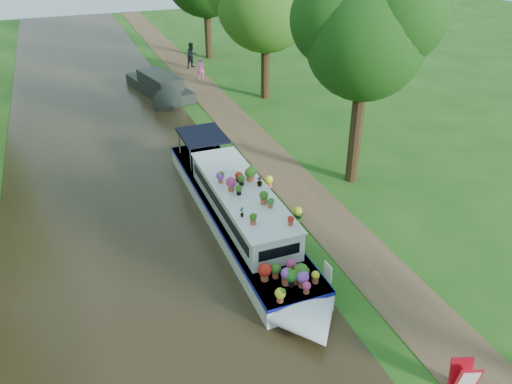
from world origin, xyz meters
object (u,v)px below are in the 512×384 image
(sandwich_board, at_px, (464,378))
(second_boat, at_px, (160,86))
(plant_boat, at_px, (242,212))
(pedestrian_pink, at_px, (201,69))
(pedestrian_dark, at_px, (192,55))

(sandwich_board, bearing_deg, second_boat, 113.32)
(second_boat, relative_size, sandwich_board, 8.17)
(plant_boat, bearing_deg, second_boat, 88.33)
(second_boat, distance_m, sandwich_board, 26.10)
(plant_boat, xyz_separation_m, second_boat, (0.50, 17.11, -0.28))
(second_boat, bearing_deg, pedestrian_pink, 21.88)
(plant_boat, bearing_deg, pedestrian_dark, 79.60)
(plant_boat, relative_size, second_boat, 1.76)
(sandwich_board, bearing_deg, pedestrian_pink, 105.89)
(pedestrian_pink, height_order, pedestrian_dark, pedestrian_dark)
(second_boat, height_order, sandwich_board, second_boat)
(plant_boat, relative_size, sandwich_board, 14.41)
(sandwich_board, height_order, pedestrian_pink, pedestrian_pink)
(plant_boat, height_order, second_boat, plant_boat)
(sandwich_board, relative_size, pedestrian_dark, 0.49)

